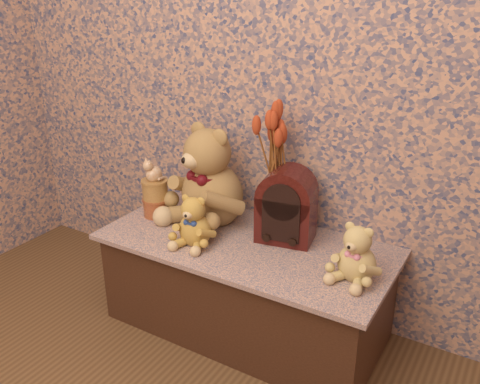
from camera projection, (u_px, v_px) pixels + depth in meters
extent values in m
cube|color=navy|center=(283.00, 14.00, 2.01)|extent=(3.00, 0.10, 2.60)
cube|color=navy|center=(246.00, 285.00, 2.21)|extent=(1.21, 0.58, 0.42)
cylinder|color=tan|center=(274.00, 210.00, 2.18)|extent=(0.14, 0.14, 0.20)
cylinder|color=#AE6F33|center=(156.00, 207.00, 2.34)|extent=(0.13, 0.13, 0.08)
cylinder|color=#DABF5F|center=(155.00, 190.00, 2.31)|extent=(0.15, 0.15, 0.09)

